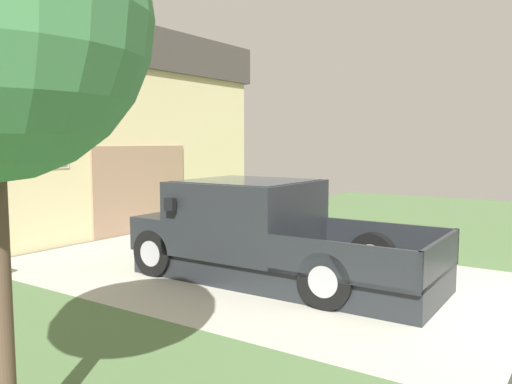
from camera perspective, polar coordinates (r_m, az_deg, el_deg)
name	(u,v)px	position (r m, az deg, el deg)	size (l,w,h in m)	color
pickup_truck	(258,233)	(8.71, 0.28, -4.60)	(2.22, 5.04, 1.64)	#202427
person_with_hat	(278,211)	(10.07, 2.49, -2.16)	(0.51, 0.41, 1.61)	navy
handbag	(288,254)	(10.09, 3.61, -6.87)	(0.35, 0.15, 0.39)	#B24C56
house_with_garage	(64,129)	(15.27, -20.51, 6.58)	(10.02, 5.61, 5.23)	#C9BE8A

